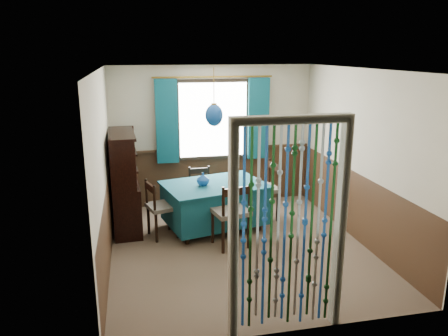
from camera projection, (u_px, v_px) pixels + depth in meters
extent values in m
plane|color=brown|center=(239.00, 247.00, 6.28)|extent=(4.00, 4.00, 0.00)
plane|color=silver|center=(240.00, 69.00, 5.63)|extent=(4.00, 4.00, 0.00)
plane|color=beige|center=(213.00, 136.00, 7.84)|extent=(3.60, 0.00, 3.60)
plane|color=beige|center=(291.00, 215.00, 4.07)|extent=(3.60, 0.00, 3.60)
plane|color=beige|center=(103.00, 170.00, 5.59)|extent=(0.00, 4.00, 4.00)
plane|color=beige|center=(360.00, 157.00, 6.32)|extent=(0.00, 4.00, 4.00)
plane|color=#3E2717|center=(213.00, 176.00, 8.02)|extent=(3.60, 0.00, 3.60)
plane|color=#3E2717|center=(287.00, 286.00, 4.27)|extent=(3.60, 0.00, 3.60)
plane|color=#3E2717|center=(109.00, 225.00, 5.79)|extent=(0.00, 4.00, 4.00)
plane|color=#3E2717|center=(355.00, 205.00, 6.51)|extent=(0.00, 4.00, 4.00)
cube|color=black|center=(213.00, 120.00, 7.72)|extent=(1.32, 0.12, 1.42)
cube|color=#104856|center=(215.00, 203.00, 6.85)|extent=(1.65, 1.30, 0.58)
cube|color=#104856|center=(214.00, 185.00, 6.77)|extent=(1.73, 1.38, 0.03)
cylinder|color=black|center=(187.00, 239.00, 6.37)|extent=(0.07, 0.07, 0.14)
cylinder|color=black|center=(259.00, 226.00, 6.86)|extent=(0.07, 0.07, 0.14)
cylinder|color=black|center=(171.00, 222.00, 7.02)|extent=(0.07, 0.07, 0.14)
cylinder|color=black|center=(238.00, 211.00, 7.51)|extent=(0.07, 0.07, 0.14)
cylinder|color=black|center=(223.00, 237.00, 6.03)|extent=(0.05, 0.05, 0.49)
cylinder|color=black|center=(249.00, 232.00, 6.19)|extent=(0.05, 0.05, 0.49)
cylinder|color=black|center=(213.00, 227.00, 6.36)|extent=(0.05, 0.05, 0.49)
cylinder|color=black|center=(237.00, 223.00, 6.52)|extent=(0.05, 0.05, 0.49)
cube|color=#5B5549|center=(230.00, 211.00, 6.20)|extent=(0.57, 0.55, 0.07)
cube|color=black|center=(237.00, 191.00, 5.93)|extent=(0.42, 0.13, 0.11)
cylinder|color=black|center=(223.00, 204.00, 5.89)|extent=(0.04, 0.04, 0.48)
cylinder|color=black|center=(250.00, 200.00, 6.05)|extent=(0.04, 0.04, 0.48)
cylinder|color=black|center=(209.00, 200.00, 7.62)|extent=(0.04, 0.04, 0.42)
cylinder|color=black|center=(190.00, 202.00, 7.54)|extent=(0.04, 0.04, 0.42)
cylinder|color=black|center=(213.00, 206.00, 7.33)|extent=(0.04, 0.04, 0.42)
cylinder|color=black|center=(193.00, 208.00, 7.25)|extent=(0.04, 0.04, 0.42)
cube|color=#5B5549|center=(201.00, 191.00, 7.37)|extent=(0.42, 0.40, 0.06)
cube|color=black|center=(199.00, 171.00, 7.45)|extent=(0.35, 0.05, 0.09)
cylinder|color=black|center=(209.00, 177.00, 7.52)|extent=(0.04, 0.04, 0.41)
cylinder|color=black|center=(190.00, 179.00, 7.45)|extent=(0.04, 0.04, 0.41)
cylinder|color=black|center=(149.00, 220.00, 6.68)|extent=(0.04, 0.04, 0.45)
cylinder|color=black|center=(156.00, 228.00, 6.38)|extent=(0.04, 0.04, 0.45)
cylinder|color=black|center=(169.00, 216.00, 6.84)|extent=(0.04, 0.04, 0.45)
cylinder|color=black|center=(178.00, 224.00, 6.53)|extent=(0.04, 0.04, 0.45)
cube|color=#5B5549|center=(162.00, 206.00, 6.54)|extent=(0.52, 0.53, 0.06)
cube|color=black|center=(150.00, 187.00, 6.38)|extent=(0.14, 0.37, 0.10)
cylinder|color=black|center=(147.00, 193.00, 6.57)|extent=(0.04, 0.04, 0.44)
cylinder|color=black|center=(155.00, 200.00, 6.26)|extent=(0.04, 0.04, 0.44)
cylinder|color=black|center=(278.00, 207.00, 7.18)|extent=(0.05, 0.05, 0.49)
cylinder|color=black|center=(268.00, 199.00, 7.55)|extent=(0.05, 0.05, 0.49)
cylinder|color=black|center=(256.00, 209.00, 7.08)|extent=(0.05, 0.05, 0.49)
cylinder|color=black|center=(248.00, 201.00, 7.44)|extent=(0.05, 0.05, 0.49)
cube|color=#5B5549|center=(263.00, 188.00, 7.24)|extent=(0.50, 0.52, 0.07)
cube|color=black|center=(274.00, 166.00, 7.21)|extent=(0.08, 0.42, 0.11)
cylinder|color=black|center=(279.00, 179.00, 7.06)|extent=(0.04, 0.04, 0.48)
cylinder|color=black|center=(269.00, 172.00, 7.43)|extent=(0.04, 0.04, 0.48)
cube|color=black|center=(126.00, 205.00, 6.88)|extent=(0.46, 1.20, 0.77)
cube|color=black|center=(123.00, 166.00, 6.15)|extent=(0.36, 0.07, 0.77)
cube|color=black|center=(124.00, 149.00, 7.21)|extent=(0.36, 0.07, 0.77)
cube|color=black|center=(122.00, 134.00, 6.59)|extent=(0.42, 1.20, 0.04)
cube|color=black|center=(111.00, 158.00, 6.65)|extent=(0.09, 1.16, 0.77)
cube|color=black|center=(126.00, 164.00, 6.72)|extent=(0.36, 1.11, 0.02)
cube|color=black|center=(125.00, 148.00, 6.65)|extent=(0.36, 1.11, 0.02)
cylinder|color=olive|center=(214.00, 92.00, 6.40)|extent=(0.01, 0.01, 0.70)
ellipsoid|color=navy|center=(214.00, 115.00, 6.49)|extent=(0.27, 0.27, 0.33)
cylinder|color=olive|center=(214.00, 104.00, 6.45)|extent=(0.08, 0.08, 0.03)
imported|color=navy|center=(203.00, 179.00, 6.68)|extent=(0.22, 0.22, 0.19)
imported|color=beige|center=(127.00, 167.00, 6.44)|extent=(0.23, 0.23, 0.05)
imported|color=beige|center=(128.00, 171.00, 7.06)|extent=(0.17, 0.17, 0.17)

